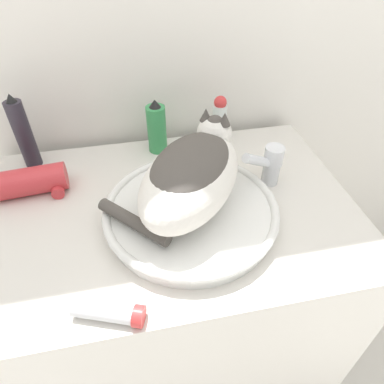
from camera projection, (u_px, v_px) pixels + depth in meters
name	position (u px, v px, depth m)	size (l,w,h in m)	color
wall_back	(143.00, 6.00, 0.88)	(8.00, 0.05, 2.40)	silver
vanity_counter	(176.00, 298.00, 1.12)	(0.91, 0.62, 0.83)	beige
sink_basin	(191.00, 212.00, 0.80)	(0.41, 0.41, 0.05)	silver
cat	(192.00, 174.00, 0.73)	(0.37, 0.36, 0.18)	silver
faucet	(270.00, 164.00, 0.87)	(0.13, 0.07, 0.13)	silver
spray_bottle_trigger	(156.00, 128.00, 0.98)	(0.05, 0.05, 0.16)	#338C4C
hairspray_can_black	(23.00, 134.00, 0.91)	(0.05, 0.05, 0.21)	#28232D
deodorant_stick	(219.00, 121.00, 1.01)	(0.04, 0.04, 0.15)	silver
cream_tube	(109.00, 312.00, 0.61)	(0.14, 0.08, 0.04)	silver
hair_dryer	(32.00, 182.00, 0.87)	(0.20, 0.10, 0.07)	#C63338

